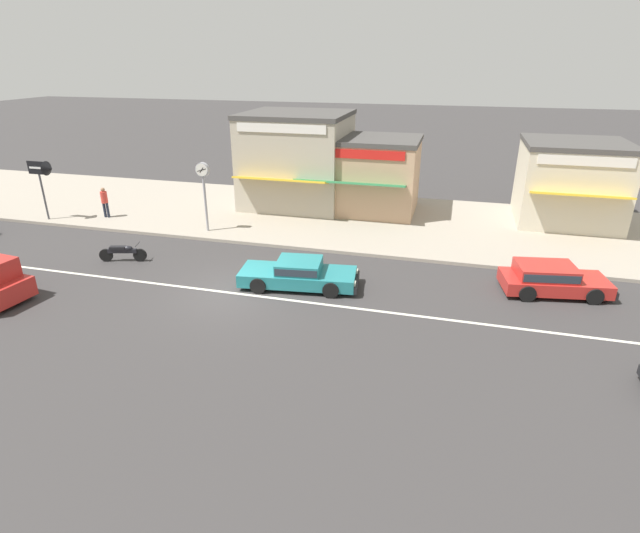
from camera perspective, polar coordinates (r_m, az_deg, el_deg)
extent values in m
plane|color=#383535|center=(18.78, -9.90, -3.02)|extent=(160.00, 160.00, 0.00)
cube|color=silver|center=(18.78, -9.90, -3.01)|extent=(50.40, 0.14, 0.01)
cube|color=#9E9384|center=(27.38, -1.34, 5.86)|extent=(68.00, 10.00, 0.15)
cube|color=teal|center=(18.90, -2.54, -1.15)|extent=(4.52, 2.16, 0.48)
cube|color=teal|center=(18.71, -2.40, 0.10)|extent=(1.80, 1.66, 0.42)
cube|color=#28333D|center=(18.71, -2.40, 0.10)|extent=(1.74, 1.68, 0.27)
cube|color=black|center=(18.69, 4.19, -1.81)|extent=(0.32, 1.60, 0.28)
cube|color=white|center=(19.12, 4.24, -0.54)|extent=(0.11, 0.25, 0.14)
cube|color=white|center=(18.09, 3.99, -1.97)|extent=(0.11, 0.25, 0.14)
cylinder|color=black|center=(19.46, 1.78, -0.74)|extent=(0.62, 0.29, 0.60)
cylinder|color=black|center=(18.06, 1.24, -2.69)|extent=(0.62, 0.29, 0.60)
cylinder|color=black|center=(19.90, -5.96, -0.30)|extent=(0.62, 0.29, 0.60)
cylinder|color=black|center=(18.54, -7.07, -2.17)|extent=(0.62, 0.29, 0.60)
cylinder|color=black|center=(21.33, -31.06, -2.02)|extent=(0.62, 0.29, 0.60)
cube|color=red|center=(20.27, 25.15, -1.71)|extent=(3.92, 2.24, 0.48)
cube|color=red|center=(19.98, 24.38, -0.45)|extent=(2.25, 1.81, 0.46)
cube|color=#28333D|center=(19.98, 24.38, -0.45)|extent=(2.18, 1.83, 0.29)
cube|color=black|center=(21.03, 29.98, -2.10)|extent=(0.38, 1.63, 0.28)
cube|color=white|center=(21.43, 29.44, -0.95)|extent=(0.12, 0.25, 0.14)
cube|color=white|center=(20.46, 30.62, -2.25)|extent=(0.12, 0.25, 0.14)
cylinder|color=black|center=(21.40, 27.36, -1.18)|extent=(0.63, 0.32, 0.60)
cylinder|color=black|center=(20.07, 28.86, -3.00)|extent=(0.63, 0.32, 0.60)
cylinder|color=black|center=(20.65, 21.46, -0.97)|extent=(0.63, 0.32, 0.60)
cylinder|color=black|center=(19.27, 22.60, -2.86)|extent=(0.63, 0.32, 0.60)
cylinder|color=black|center=(22.59, -19.88, 1.23)|extent=(0.57, 0.25, 0.56)
cylinder|color=black|center=(23.11, -23.25, 1.19)|extent=(0.57, 0.25, 0.56)
cube|color=black|center=(22.77, -21.66, 1.68)|extent=(1.21, 0.47, 0.18)
cube|color=black|center=(22.79, -22.13, 2.00)|extent=(0.69, 0.41, 0.12)
ellipsoid|color=black|center=(22.64, -21.10, 1.97)|extent=(0.45, 0.34, 0.22)
cylinder|color=#232326|center=(22.44, -20.14, 2.42)|extent=(0.18, 0.55, 0.03)
cylinder|color=#9E9EA3|center=(24.93, -12.93, 6.96)|extent=(0.12, 0.12, 2.69)
cylinder|color=#9E9EA3|center=(24.53, -13.28, 10.73)|extent=(0.67, 0.18, 0.67)
cylinder|color=white|center=(24.45, -13.39, 10.68)|extent=(0.59, 0.02, 0.59)
cylinder|color=white|center=(24.62, -13.18, 10.78)|extent=(0.59, 0.02, 0.59)
cube|color=black|center=(24.44, -13.40, 10.68)|extent=(0.21, 0.01, 0.26)
cube|color=black|center=(24.44, -13.40, 10.67)|extent=(0.47, 0.01, 0.16)
cylinder|color=#4C4C51|center=(29.83, -29.00, 6.97)|extent=(0.10, 0.10, 2.40)
cube|color=black|center=(29.50, -29.62, 9.78)|extent=(1.11, 0.06, 0.66)
cone|color=black|center=(28.99, -28.55, 9.80)|extent=(0.36, 0.72, 0.72)
cube|color=white|center=(29.47, -29.66, 9.76)|extent=(0.89, 0.01, 0.10)
cylinder|color=#232838|center=(29.09, -23.40, 5.97)|extent=(0.14, 0.14, 0.80)
cylinder|color=#232838|center=(28.97, -23.09, 5.95)|extent=(0.14, 0.14, 0.80)
cylinder|color=#D63D33|center=(28.85, -23.46, 7.28)|extent=(0.34, 0.34, 0.60)
sphere|color=#997051|center=(28.76, -23.58, 8.06)|extent=(0.22, 0.22, 0.22)
cube|color=#B2A893|center=(28.87, -2.65, 11.90)|extent=(5.58, 5.14, 4.90)
cube|color=#474442|center=(28.49, -2.74, 16.98)|extent=(5.69, 5.24, 0.24)
cube|color=gold|center=(26.24, -4.59, 9.85)|extent=(5.02, 0.90, 0.28)
cube|color=white|center=(26.10, -4.52, 15.46)|extent=(4.74, 0.08, 0.44)
cube|color=beige|center=(28.68, 26.63, 8.38)|extent=(4.83, 4.68, 3.85)
cube|color=#474442|center=(28.32, 27.37, 12.37)|extent=(4.93, 4.78, 0.24)
cube|color=gold|center=(26.08, 27.66, 7.23)|extent=(4.35, 0.90, 0.28)
cube|color=white|center=(26.10, 28.13, 10.58)|extent=(4.11, 0.08, 0.44)
cube|color=tan|center=(27.91, 4.42, 10.27)|extent=(6.32, 4.22, 3.75)
cube|color=#474442|center=(27.55, 4.54, 14.32)|extent=(6.44, 4.30, 0.24)
cube|color=#33844C|center=(25.52, 3.35, 9.51)|extent=(5.68, 0.90, 0.28)
cube|color=red|center=(25.55, 3.58, 12.72)|extent=(5.37, 0.08, 0.44)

